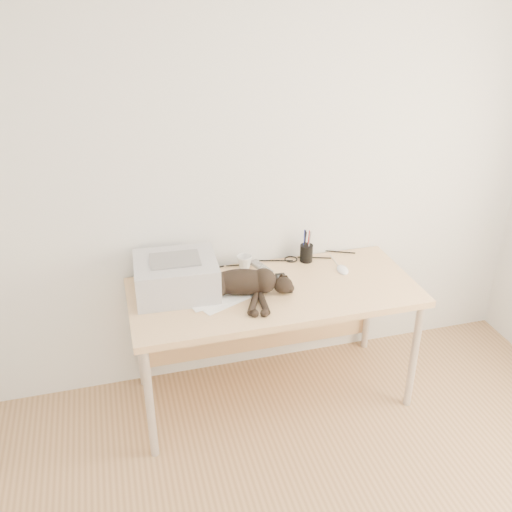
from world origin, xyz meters
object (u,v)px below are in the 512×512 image
object	(u,v)px
printer	(176,276)
cat	(238,284)
desk	(270,302)
mug	(244,262)
pen_cup	(306,253)
mouse	(343,268)

from	to	relation	value
printer	cat	bearing A→B (deg)	-19.42
printer	desk	bearing A→B (deg)	-2.80
mug	pen_cup	world-z (taller)	pen_cup
printer	pen_cup	xyz separation A→B (m)	(0.81, 0.16, -0.04)
mug	printer	bearing A→B (deg)	-158.42
desk	pen_cup	size ratio (longest dim) A/B	8.03
pen_cup	printer	bearing A→B (deg)	-168.58
mouse	cat	bearing A→B (deg)	-163.82
desk	mouse	size ratio (longest dim) A/B	14.10
cat	desk	bearing A→B (deg)	35.04
mug	pen_cup	bearing A→B (deg)	-0.68
mug	cat	bearing A→B (deg)	-111.12
pen_cup	mouse	distance (m)	0.24
cat	mouse	size ratio (longest dim) A/B	5.81
pen_cup	mouse	bearing A→B (deg)	-46.61
cat	mouse	bearing A→B (deg)	21.20
desk	mug	bearing A→B (deg)	117.14
cat	mug	bearing A→B (deg)	81.39
desk	printer	bearing A→B (deg)	177.20
printer	pen_cup	distance (m)	0.83
desk	cat	xyz separation A→B (m)	(-0.21, -0.09, 0.20)
cat	pen_cup	world-z (taller)	pen_cup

